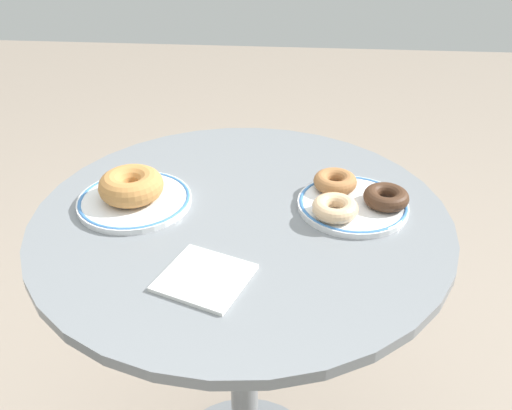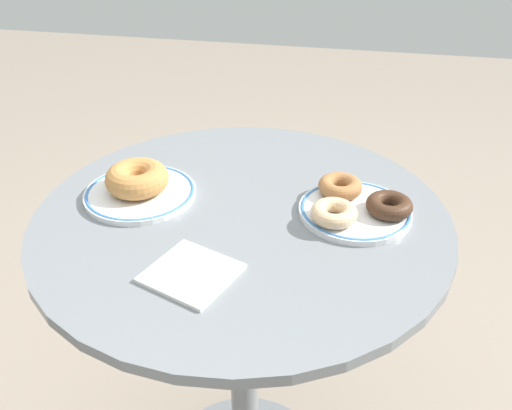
{
  "view_description": "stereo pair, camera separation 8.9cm",
  "coord_description": "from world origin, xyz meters",
  "px_view_note": "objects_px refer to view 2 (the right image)",
  "views": [
    {
      "loc": [
        0.09,
        -0.74,
        1.22
      ],
      "look_at": [
        0.02,
        0.0,
        0.75
      ],
      "focal_mm": 38.37,
      "sensor_mm": 36.0,
      "label": 1
    },
    {
      "loc": [
        0.17,
        -0.73,
        1.22
      ],
      "look_at": [
        0.02,
        0.0,
        0.75
      ],
      "focal_mm": 38.37,
      "sensor_mm": 36.0,
      "label": 2
    }
  ],
  "objects_px": {
    "donut_cinnamon": "(340,186)",
    "paper_napkin": "(191,273)",
    "donut_old_fashioned": "(137,178)",
    "donut_chocolate": "(389,205)",
    "plate_right": "(355,211)",
    "donut_glazed": "(334,213)",
    "cafe_table": "(243,323)",
    "plate_left": "(140,193)"
  },
  "relations": [
    {
      "from": "plate_right",
      "to": "donut_chocolate",
      "type": "height_order",
      "value": "donut_chocolate"
    },
    {
      "from": "donut_old_fashioned",
      "to": "donut_glazed",
      "type": "relative_size",
      "value": 1.45
    },
    {
      "from": "donut_chocolate",
      "to": "paper_napkin",
      "type": "height_order",
      "value": "donut_chocolate"
    },
    {
      "from": "plate_right",
      "to": "donut_glazed",
      "type": "bearing_deg",
      "value": -127.77
    },
    {
      "from": "plate_right",
      "to": "donut_glazed",
      "type": "distance_m",
      "value": 0.06
    },
    {
      "from": "donut_old_fashioned",
      "to": "paper_napkin",
      "type": "relative_size",
      "value": 0.95
    },
    {
      "from": "donut_glazed",
      "to": "paper_napkin",
      "type": "bearing_deg",
      "value": -138.53
    },
    {
      "from": "paper_napkin",
      "to": "donut_glazed",
      "type": "bearing_deg",
      "value": 41.47
    },
    {
      "from": "donut_chocolate",
      "to": "donut_cinnamon",
      "type": "xyz_separation_m",
      "value": [
        -0.08,
        0.05,
        0.0
      ]
    },
    {
      "from": "paper_napkin",
      "to": "plate_right",
      "type": "bearing_deg",
      "value": 43.37
    },
    {
      "from": "donut_glazed",
      "to": "paper_napkin",
      "type": "height_order",
      "value": "donut_glazed"
    },
    {
      "from": "plate_left",
      "to": "donut_glazed",
      "type": "relative_size",
      "value": 2.56
    },
    {
      "from": "plate_left",
      "to": "donut_cinnamon",
      "type": "xyz_separation_m",
      "value": [
        0.34,
        0.06,
        0.02
      ]
    },
    {
      "from": "donut_cinnamon",
      "to": "paper_napkin",
      "type": "xyz_separation_m",
      "value": [
        -0.19,
        -0.25,
        -0.02
      ]
    },
    {
      "from": "donut_old_fashioned",
      "to": "donut_chocolate",
      "type": "relative_size",
      "value": 1.45
    },
    {
      "from": "plate_right",
      "to": "donut_cinnamon",
      "type": "bearing_deg",
      "value": 123.11
    },
    {
      "from": "paper_napkin",
      "to": "cafe_table",
      "type": "bearing_deg",
      "value": 79.07
    },
    {
      "from": "donut_cinnamon",
      "to": "donut_glazed",
      "type": "bearing_deg",
      "value": -92.33
    },
    {
      "from": "plate_left",
      "to": "cafe_table",
      "type": "bearing_deg",
      "value": -5.15
    },
    {
      "from": "donut_cinnamon",
      "to": "plate_left",
      "type": "bearing_deg",
      "value": -169.7
    },
    {
      "from": "cafe_table",
      "to": "plate_right",
      "type": "xyz_separation_m",
      "value": [
        0.18,
        0.03,
        0.25
      ]
    },
    {
      "from": "donut_cinnamon",
      "to": "donut_glazed",
      "type": "distance_m",
      "value": 0.09
    },
    {
      "from": "donut_chocolate",
      "to": "plate_left",
      "type": "bearing_deg",
      "value": -177.81
    },
    {
      "from": "donut_old_fashioned",
      "to": "donut_chocolate",
      "type": "xyz_separation_m",
      "value": [
        0.42,
        0.01,
        -0.01
      ]
    },
    {
      "from": "donut_chocolate",
      "to": "donut_cinnamon",
      "type": "distance_m",
      "value": 0.09
    },
    {
      "from": "donut_chocolate",
      "to": "donut_glazed",
      "type": "bearing_deg",
      "value": -154.54
    },
    {
      "from": "plate_right",
      "to": "donut_chocolate",
      "type": "relative_size",
      "value": 2.47
    },
    {
      "from": "plate_right",
      "to": "donut_cinnamon",
      "type": "relative_size",
      "value": 2.47
    },
    {
      "from": "plate_right",
      "to": "donut_chocolate",
      "type": "bearing_deg",
      "value": -1.31
    },
    {
      "from": "plate_left",
      "to": "donut_cinnamon",
      "type": "relative_size",
      "value": 2.56
    },
    {
      "from": "plate_left",
      "to": "donut_old_fashioned",
      "type": "xyz_separation_m",
      "value": [
        -0.0,
        0.0,
        0.03
      ]
    },
    {
      "from": "plate_right",
      "to": "donut_cinnamon",
      "type": "distance_m",
      "value": 0.06
    },
    {
      "from": "plate_right",
      "to": "donut_old_fashioned",
      "type": "relative_size",
      "value": 1.7
    },
    {
      "from": "donut_cinnamon",
      "to": "donut_glazed",
      "type": "height_order",
      "value": "same"
    },
    {
      "from": "cafe_table",
      "to": "donut_glazed",
      "type": "distance_m",
      "value": 0.31
    },
    {
      "from": "plate_left",
      "to": "donut_glazed",
      "type": "height_order",
      "value": "donut_glazed"
    },
    {
      "from": "cafe_table",
      "to": "donut_cinnamon",
      "type": "height_order",
      "value": "donut_cinnamon"
    },
    {
      "from": "donut_glazed",
      "to": "paper_napkin",
      "type": "xyz_separation_m",
      "value": [
        -0.18,
        -0.16,
        -0.02
      ]
    },
    {
      "from": "plate_left",
      "to": "donut_glazed",
      "type": "xyz_separation_m",
      "value": [
        0.33,
        -0.02,
        0.02
      ]
    },
    {
      "from": "cafe_table",
      "to": "donut_chocolate",
      "type": "xyz_separation_m",
      "value": [
        0.23,
        0.03,
        0.27
      ]
    },
    {
      "from": "cafe_table",
      "to": "plate_right",
      "type": "relative_size",
      "value": 3.98
    },
    {
      "from": "donut_cinnamon",
      "to": "paper_napkin",
      "type": "height_order",
      "value": "donut_cinnamon"
    }
  ]
}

